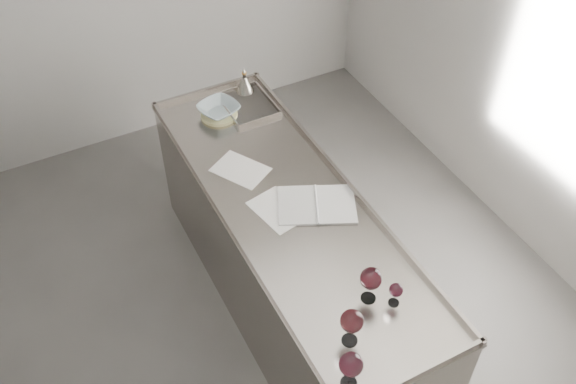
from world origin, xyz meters
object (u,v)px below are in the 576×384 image
counter (289,258)px  wine_glass_right (371,279)px  wine_glass_small (396,291)px  wine_glass_middle (352,322)px  wine_glass_left (351,365)px  notebook (317,205)px  ceramic_bowl (219,109)px  wine_funnel (245,84)px

counter → wine_glass_right: wine_glass_right is taller
wine_glass_small → wine_glass_middle: bearing=-164.9°
wine_glass_left → notebook: size_ratio=0.40×
counter → wine_glass_left: 1.27m
counter → wine_glass_left: wine_glass_left is taller
wine_glass_right → wine_glass_left: bearing=-133.1°
notebook → wine_glass_small: bearing=-64.1°
wine_glass_left → wine_glass_small: 0.49m
wine_glass_right → notebook: wine_glass_right is taller
wine_glass_right → ceramic_bowl: bearing=92.6°
counter → wine_glass_small: wine_glass_small is taller
counter → notebook: bearing=-32.1°
wine_glass_right → wine_glass_small: size_ratio=1.52×
wine_glass_right → notebook: (0.09, 0.66, -0.14)m
wine_glass_middle → wine_glass_small: size_ratio=1.53×
wine_glass_middle → wine_funnel: bearing=78.8°
counter → wine_glass_middle: size_ratio=11.52×
ceramic_bowl → wine_glass_middle: bearing=-94.1°
wine_glass_right → ceramic_bowl: wine_glass_right is taller
counter → ceramic_bowl: 1.05m
counter → notebook: counter is taller
wine_glass_middle → ceramic_bowl: bearing=85.9°
wine_glass_left → wine_glass_middle: 0.21m
wine_glass_left → notebook: wine_glass_left is taller
wine_glass_left → notebook: 1.09m
notebook → wine_funnel: bearing=110.3°
wine_glass_left → wine_glass_small: (0.41, 0.26, -0.05)m
counter → wine_glass_left: size_ratio=11.65×
wine_glass_middle → wine_glass_left: bearing=-122.5°
wine_glass_small → ceramic_bowl: (-0.17, 1.73, -0.05)m
wine_glass_left → ceramic_bowl: size_ratio=0.84×
wine_funnel → wine_glass_middle: bearing=-101.2°
wine_glass_left → wine_glass_middle: size_ratio=0.99×
wine_glass_middle → counter: bearing=79.9°
wine_glass_right → wine_glass_small: wine_glass_right is taller
wine_glass_left → wine_glass_right: bearing=46.9°
counter → notebook: 0.50m
wine_glass_left → ceramic_bowl: wine_glass_left is taller
wine_glass_right → wine_glass_small: (0.09, -0.08, -0.05)m
wine_glass_middle → wine_glass_small: wine_glass_middle is taller
wine_glass_small → counter: bearing=99.4°
wine_glass_left → wine_glass_right: (0.32, 0.34, 0.00)m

